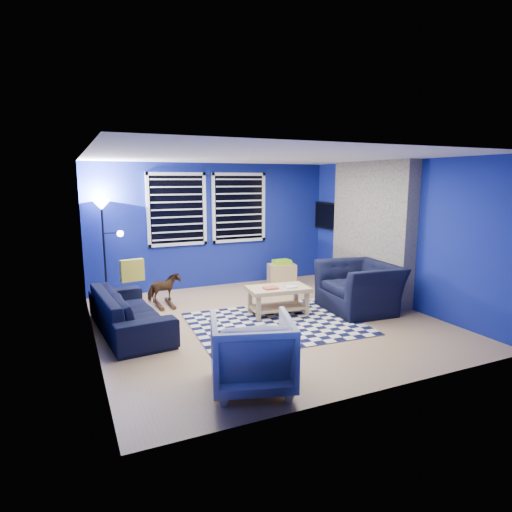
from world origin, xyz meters
The scene contains 18 objects.
floor centered at (0.00, 0.00, 0.00)m, with size 5.00×5.00×0.00m, color tan.
ceiling centered at (0.00, 0.00, 2.50)m, with size 5.00×5.00×0.00m, color white.
wall_back centered at (0.00, 2.50, 1.25)m, with size 5.00×5.00×0.00m, color navy.
wall_left centered at (-2.50, 0.00, 1.25)m, with size 5.00×5.00×0.00m, color navy.
wall_right centered at (2.50, 0.00, 1.25)m, with size 5.00×5.00×0.00m, color navy.
fireplace centered at (2.36, 0.50, 1.20)m, with size 0.65×2.00×2.50m.
window_left centered at (-0.75, 2.46, 1.60)m, with size 1.17×0.06×1.42m.
window_right centered at (0.55, 2.46, 1.60)m, with size 1.17×0.06×1.42m.
tv centered at (2.45, 2.00, 1.40)m, with size 0.07×1.00×0.58m.
rug centered at (0.06, -0.19, 0.01)m, with size 2.50×2.00×0.02m, color black.
sofa centered at (-2.00, 0.42, 0.30)m, with size 0.80×2.06×0.60m, color black.
armchair_big centered at (1.65, -0.14, 0.40)m, with size 1.07×1.23×0.80m, color black.
armchair_bent centered at (-1.08, -1.88, 0.39)m, with size 0.84×0.86×0.78m, color gray.
rocking_horse centered at (-1.27, 1.46, 0.31)m, with size 0.58×0.26×0.49m, color #432615.
coffee_table centered at (0.30, 0.20, 0.33)m, with size 1.02×0.66×0.48m.
cabinet centered at (1.26, 1.91, 0.24)m, with size 0.61×0.46×0.54m.
floor_lamp centered at (-2.13, 2.25, 1.49)m, with size 0.49×0.30×1.82m.
throw_pillow centered at (-1.85, 1.01, 0.77)m, with size 0.36×0.11×0.34m, color gold.
Camera 1 is at (-2.79, -5.74, 2.17)m, focal length 30.00 mm.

